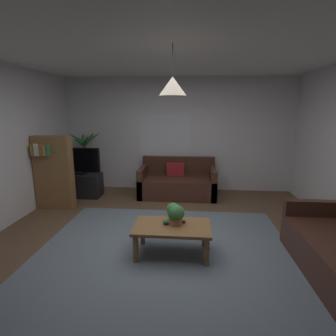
{
  "coord_description": "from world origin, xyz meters",
  "views": [
    {
      "loc": [
        0.33,
        -3.38,
        1.86
      ],
      "look_at": [
        0.0,
        0.3,
        1.05
      ],
      "focal_mm": 28.28,
      "sensor_mm": 36.0,
      "label": 1
    }
  ],
  "objects_px": {
    "potted_plant_on_table": "(175,213)",
    "potted_palm_corner": "(86,162)",
    "remote_on_table_0": "(179,221)",
    "tv_stand": "(81,185)",
    "coffee_table": "(172,230)",
    "pendant_lamp": "(173,86)",
    "bookshelf_corner": "(54,172)",
    "couch_under_window": "(177,183)",
    "tv": "(78,161)",
    "book_on_table_1": "(169,221)",
    "book_on_table_0": "(169,223)"
  },
  "relations": [
    {
      "from": "potted_palm_corner",
      "to": "book_on_table_1",
      "type": "bearing_deg",
      "value": -50.85
    },
    {
      "from": "book_on_table_1",
      "to": "potted_plant_on_table",
      "type": "xyz_separation_m",
      "value": [
        0.08,
        0.0,
        0.12
      ]
    },
    {
      "from": "couch_under_window",
      "to": "bookshelf_corner",
      "type": "xyz_separation_m",
      "value": [
        -2.31,
        -0.97,
        0.45
      ]
    },
    {
      "from": "bookshelf_corner",
      "to": "tv",
      "type": "bearing_deg",
      "value": 75.31
    },
    {
      "from": "potted_plant_on_table",
      "to": "potted_palm_corner",
      "type": "xyz_separation_m",
      "value": [
        -2.26,
        2.68,
        0.11
      ]
    },
    {
      "from": "coffee_table",
      "to": "potted_palm_corner",
      "type": "distance_m",
      "value": 3.54
    },
    {
      "from": "tv_stand",
      "to": "tv",
      "type": "bearing_deg",
      "value": -90.0
    },
    {
      "from": "remote_on_table_0",
      "to": "couch_under_window",
      "type": "bearing_deg",
      "value": -165.4
    },
    {
      "from": "couch_under_window",
      "to": "remote_on_table_0",
      "type": "distance_m",
      "value": 2.37
    },
    {
      "from": "remote_on_table_0",
      "to": "bookshelf_corner",
      "type": "relative_size",
      "value": 0.11
    },
    {
      "from": "remote_on_table_0",
      "to": "tv",
      "type": "bearing_deg",
      "value": -121.73
    },
    {
      "from": "couch_under_window",
      "to": "tv",
      "type": "relative_size",
      "value": 1.75
    },
    {
      "from": "tv",
      "to": "potted_palm_corner",
      "type": "height_order",
      "value": "potted_palm_corner"
    },
    {
      "from": "bookshelf_corner",
      "to": "book_on_table_0",
      "type": "bearing_deg",
      "value": -31.81
    },
    {
      "from": "coffee_table",
      "to": "remote_on_table_0",
      "type": "bearing_deg",
      "value": 50.91
    },
    {
      "from": "book_on_table_0",
      "to": "potted_plant_on_table",
      "type": "bearing_deg",
      "value": -5.29
    },
    {
      "from": "couch_under_window",
      "to": "potted_plant_on_table",
      "type": "height_order",
      "value": "couch_under_window"
    },
    {
      "from": "tv",
      "to": "bookshelf_corner",
      "type": "height_order",
      "value": "bookshelf_corner"
    },
    {
      "from": "book_on_table_0",
      "to": "bookshelf_corner",
      "type": "bearing_deg",
      "value": 148.19
    },
    {
      "from": "book_on_table_0",
      "to": "potted_plant_on_table",
      "type": "relative_size",
      "value": 0.46
    },
    {
      "from": "remote_on_table_0",
      "to": "potted_plant_on_table",
      "type": "bearing_deg",
      "value": -33.31
    },
    {
      "from": "coffee_table",
      "to": "potted_plant_on_table",
      "type": "distance_m",
      "value": 0.23
    },
    {
      "from": "coffee_table",
      "to": "pendant_lamp",
      "type": "xyz_separation_m",
      "value": [
        -0.0,
        0.0,
        1.8
      ]
    },
    {
      "from": "book_on_table_0",
      "to": "remote_on_table_0",
      "type": "xyz_separation_m",
      "value": [
        0.14,
        0.05,
        -0.0
      ]
    },
    {
      "from": "tv_stand",
      "to": "pendant_lamp",
      "type": "bearing_deg",
      "value": -45.58
    },
    {
      "from": "pendant_lamp",
      "to": "book_on_table_1",
      "type": "bearing_deg",
      "value": 134.95
    },
    {
      "from": "couch_under_window",
      "to": "book_on_table_1",
      "type": "height_order",
      "value": "couch_under_window"
    },
    {
      "from": "potted_plant_on_table",
      "to": "tv",
      "type": "relative_size",
      "value": 0.3
    },
    {
      "from": "remote_on_table_0",
      "to": "potted_plant_on_table",
      "type": "distance_m",
      "value": 0.16
    },
    {
      "from": "coffee_table",
      "to": "potted_plant_on_table",
      "type": "relative_size",
      "value": 3.53
    },
    {
      "from": "remote_on_table_0",
      "to": "tv_stand",
      "type": "height_order",
      "value": "tv_stand"
    },
    {
      "from": "remote_on_table_0",
      "to": "coffee_table",
      "type": "bearing_deg",
      "value": -28.14
    },
    {
      "from": "remote_on_table_0",
      "to": "book_on_table_0",
      "type": "bearing_deg",
      "value": -59.42
    },
    {
      "from": "couch_under_window",
      "to": "pendant_lamp",
      "type": "relative_size",
      "value": 2.89
    },
    {
      "from": "potted_plant_on_table",
      "to": "tv",
      "type": "distance_m",
      "value": 3.1
    },
    {
      "from": "couch_under_window",
      "to": "remote_on_table_0",
      "type": "bearing_deg",
      "value": -86.36
    },
    {
      "from": "book_on_table_0",
      "to": "potted_palm_corner",
      "type": "distance_m",
      "value": 3.45
    },
    {
      "from": "potted_palm_corner",
      "to": "tv_stand",
      "type": "bearing_deg",
      "value": -84.47
    },
    {
      "from": "coffee_table",
      "to": "remote_on_table_0",
      "type": "xyz_separation_m",
      "value": [
        0.09,
        0.11,
        0.08
      ]
    },
    {
      "from": "remote_on_table_0",
      "to": "potted_plant_on_table",
      "type": "relative_size",
      "value": 0.57
    },
    {
      "from": "potted_palm_corner",
      "to": "bookshelf_corner",
      "type": "xyz_separation_m",
      "value": [
        -0.14,
        -1.23,
        0.06
      ]
    },
    {
      "from": "coffee_table",
      "to": "potted_palm_corner",
      "type": "xyz_separation_m",
      "value": [
        -2.23,
        2.73,
        0.33
      ]
    },
    {
      "from": "remote_on_table_0",
      "to": "tv_stand",
      "type": "distance_m",
      "value": 3.11
    },
    {
      "from": "book_on_table_1",
      "to": "potted_plant_on_table",
      "type": "height_order",
      "value": "potted_plant_on_table"
    },
    {
      "from": "tv_stand",
      "to": "book_on_table_1",
      "type": "bearing_deg",
      "value": -45.59
    },
    {
      "from": "tv_stand",
      "to": "bookshelf_corner",
      "type": "relative_size",
      "value": 0.64
    },
    {
      "from": "coffee_table",
      "to": "potted_plant_on_table",
      "type": "bearing_deg",
      "value": 57.64
    },
    {
      "from": "coffee_table",
      "to": "bookshelf_corner",
      "type": "xyz_separation_m",
      "value": [
        -2.37,
        1.5,
        0.38
      ]
    },
    {
      "from": "potted_plant_on_table",
      "to": "potted_palm_corner",
      "type": "relative_size",
      "value": 0.19
    },
    {
      "from": "remote_on_table_0",
      "to": "potted_palm_corner",
      "type": "xyz_separation_m",
      "value": [
        -2.32,
        2.62,
        0.25
      ]
    }
  ]
}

